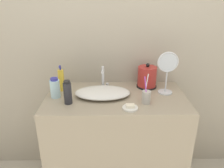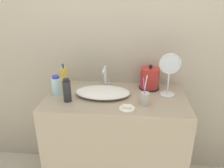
# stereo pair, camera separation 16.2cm
# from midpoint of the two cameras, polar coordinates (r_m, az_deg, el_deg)

# --- Properties ---
(wall_back) EXTENTS (6.00, 0.04, 2.60)m
(wall_back) POSITION_cam_midpoint_polar(r_m,az_deg,el_deg) (1.83, -1.74, 13.44)
(wall_back) COLOR #ADA38E
(wall_back) RESTS_ON ground_plane
(vanity_counter) EXTENTS (1.07, 0.57, 0.87)m
(vanity_counter) POSITION_cam_midpoint_polar(r_m,az_deg,el_deg) (1.89, -1.58, -15.14)
(vanity_counter) COLOR gray
(vanity_counter) RESTS_ON ground_plane
(sink_basin) EXTENTS (0.42, 0.26, 0.06)m
(sink_basin) POSITION_cam_midpoint_polar(r_m,az_deg,el_deg) (1.66, -5.29, -2.31)
(sink_basin) COLOR silver
(sink_basin) RESTS_ON vanity_counter
(faucet) EXTENTS (0.06, 0.14, 0.19)m
(faucet) POSITION_cam_midpoint_polar(r_m,az_deg,el_deg) (1.76, -4.87, 1.88)
(faucet) COLOR silver
(faucet) RESTS_ON vanity_counter
(electric_kettle) EXTENTS (0.17, 0.17, 0.20)m
(electric_kettle) POSITION_cam_midpoint_polar(r_m,az_deg,el_deg) (1.81, 6.60, 1.61)
(electric_kettle) COLOR black
(electric_kettle) RESTS_ON vanity_counter
(toothbrush_cup) EXTENTS (0.06, 0.06, 0.21)m
(toothbrush_cup) POSITION_cam_midpoint_polar(r_m,az_deg,el_deg) (1.55, 5.99, -3.39)
(toothbrush_cup) COLOR #B7B2A8
(toothbrush_cup) RESTS_ON vanity_counter
(lotion_bottle) EXTENTS (0.05, 0.05, 0.21)m
(lotion_bottle) POSITION_cam_midpoint_polar(r_m,az_deg,el_deg) (1.79, -15.66, 0.95)
(lotion_bottle) COLOR gold
(lotion_bottle) RESTS_ON vanity_counter
(shampoo_bottle) EXTENTS (0.06, 0.06, 0.17)m
(shampoo_bottle) POSITION_cam_midpoint_polar(r_m,az_deg,el_deg) (1.57, -14.46, -2.28)
(shampoo_bottle) COLOR #28282D
(shampoo_bottle) RESTS_ON vanity_counter
(mouthwash_bottle) EXTENTS (0.07, 0.07, 0.15)m
(mouthwash_bottle) POSITION_cam_midpoint_polar(r_m,az_deg,el_deg) (1.69, -17.34, -1.09)
(mouthwash_bottle) COLOR silver
(mouthwash_bottle) RESTS_ON vanity_counter
(soap_dish) EXTENTS (0.11, 0.11, 0.03)m
(soap_dish) POSITION_cam_midpoint_polar(r_m,az_deg,el_deg) (1.48, 1.64, -6.20)
(soap_dish) COLOR silver
(soap_dish) RESTS_ON vanity_counter
(vanity_mirror) EXTENTS (0.16, 0.11, 0.33)m
(vanity_mirror) POSITION_cam_midpoint_polar(r_m,az_deg,el_deg) (1.68, 11.57, 3.48)
(vanity_mirror) COLOR silver
(vanity_mirror) RESTS_ON vanity_counter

